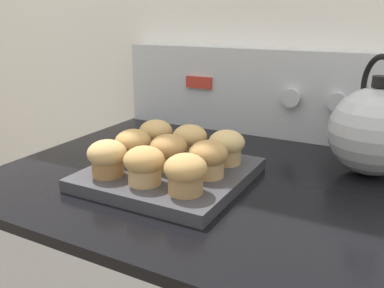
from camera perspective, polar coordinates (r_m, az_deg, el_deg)
name	(u,v)px	position (r m, az deg, el deg)	size (l,w,h in m)	color
wall_back	(278,4)	(1.08, 12.03, 18.65)	(8.00, 0.05, 2.40)	white
control_panel	(267,93)	(1.04, 10.53, 7.09)	(0.78, 0.07, 0.22)	#B7BABF
muffin_pan	(170,174)	(0.76, -3.15, -4.22)	(0.28, 0.28, 0.02)	#38383D
muffin_r0_c0	(107,157)	(0.72, -11.81, -1.85)	(0.07, 0.07, 0.06)	olive
muffin_r0_c1	(144,165)	(0.68, -6.72, -2.89)	(0.07, 0.07, 0.06)	tan
muffin_r0_c2	(186,173)	(0.64, -0.91, -4.09)	(0.07, 0.07, 0.06)	#A37A4C
muffin_r1_c0	(133,145)	(0.78, -8.27, -0.19)	(0.07, 0.07, 0.06)	tan
muffin_r1_c1	(169,151)	(0.74, -3.30, -1.00)	(0.07, 0.07, 0.06)	tan
muffin_r1_c2	(208,158)	(0.71, 2.30, -1.97)	(0.07, 0.07, 0.06)	tan
muffin_r2_c0	(156,135)	(0.85, -5.09, 1.31)	(0.07, 0.07, 0.06)	tan
muffin_r2_c1	(190,140)	(0.81, -0.31, 0.53)	(0.07, 0.07, 0.06)	tan
muffin_r2_c2	(227,146)	(0.77, 4.87, -0.33)	(0.07, 0.07, 0.06)	tan
tea_kettle	(374,129)	(0.84, 24.12, 1.88)	(0.17, 0.19, 0.23)	#ADAFB5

